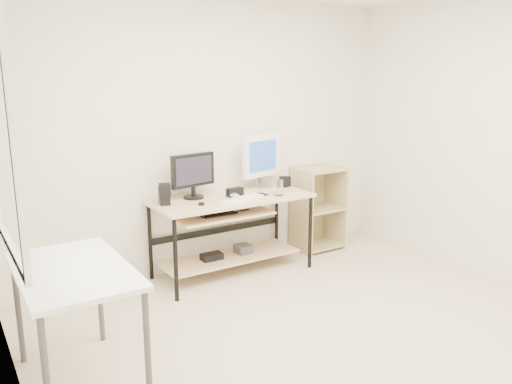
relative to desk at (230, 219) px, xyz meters
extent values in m
cube|color=beige|center=(0.03, -1.66, -0.54)|extent=(4.00, 4.00, 0.01)
cube|color=#EDE5CE|center=(0.03, 0.34, 0.76)|extent=(4.00, 0.01, 2.60)
cube|color=#EDE5CE|center=(-1.97, -1.66, 0.76)|extent=(0.01, 4.00, 2.60)
cube|color=beige|center=(0.03, -0.01, 0.20)|extent=(1.50, 0.65, 0.03)
cube|color=beige|center=(-0.12, -0.06, 0.08)|extent=(0.90, 0.49, 0.02)
cube|color=beige|center=(0.03, 0.04, -0.39)|extent=(1.35, 0.46, 0.02)
cube|color=black|center=(-0.17, -0.06, 0.10)|extent=(0.33, 0.22, 0.01)
cylinder|color=black|center=(0.08, -0.11, 0.10)|extent=(0.14, 0.01, 0.01)
cube|color=#404042|center=(0.18, 0.04, -0.34)|extent=(0.15, 0.15, 0.08)
cube|color=black|center=(-0.17, 0.04, -0.35)|extent=(0.20, 0.12, 0.06)
cylinder|color=black|center=(-0.68, -0.29, -0.18)|extent=(0.04, 0.04, 0.72)
cylinder|color=black|center=(-0.68, 0.28, -0.18)|extent=(0.04, 0.04, 0.72)
cylinder|color=black|center=(0.74, -0.29, -0.18)|extent=(0.04, 0.04, 0.72)
cylinder|color=black|center=(0.74, 0.28, -0.18)|extent=(0.04, 0.04, 0.72)
cube|color=white|center=(-1.65, -1.06, 0.20)|extent=(0.60, 1.00, 0.03)
cylinder|color=#404042|center=(-1.91, -1.52, -0.18)|extent=(0.04, 0.04, 0.72)
cylinder|color=#404042|center=(-1.91, -0.60, -0.18)|extent=(0.04, 0.04, 0.72)
cylinder|color=#404042|center=(-1.39, -1.52, -0.18)|extent=(0.04, 0.04, 0.72)
cylinder|color=#404042|center=(-1.39, -0.60, -0.18)|extent=(0.04, 0.04, 0.72)
cube|color=tan|center=(0.94, 0.12, -0.09)|extent=(0.02, 0.40, 0.90)
cube|color=tan|center=(1.42, 0.12, -0.09)|extent=(0.02, 0.40, 0.90)
cube|color=tan|center=(1.18, 0.31, -0.09)|extent=(0.50, 0.02, 0.90)
cube|color=tan|center=(1.18, 0.12, -0.50)|extent=(0.46, 0.38, 0.02)
cube|color=tan|center=(1.18, 0.12, -0.09)|extent=(0.46, 0.38, 0.02)
cube|color=tan|center=(1.18, 0.12, 0.34)|extent=(0.46, 0.38, 0.02)
cylinder|color=black|center=(-0.30, 0.14, 0.22)|extent=(0.19, 0.19, 0.02)
cylinder|color=black|center=(-0.30, 0.14, 0.28)|extent=(0.04, 0.04, 0.09)
cube|color=black|center=(-0.30, 0.14, 0.48)|extent=(0.45, 0.13, 0.30)
cube|color=black|center=(-0.30, 0.12, 0.48)|extent=(0.38, 0.08, 0.24)
cube|color=silver|center=(0.48, 0.19, 0.22)|extent=(0.18, 0.16, 0.02)
cylinder|color=silver|center=(0.48, 0.19, 0.28)|extent=(0.04, 0.04, 0.10)
cube|color=white|center=(0.48, 0.19, 0.54)|extent=(0.50, 0.18, 0.42)
cube|color=#254FA3|center=(0.48, 0.17, 0.54)|extent=(0.41, 0.12, 0.34)
cube|color=white|center=(0.06, -0.14, 0.22)|extent=(0.47, 0.24, 0.02)
ellipsoid|color=#ADADB2|center=(0.03, -0.05, 0.23)|extent=(0.09, 0.13, 0.04)
cube|color=black|center=(0.07, 0.01, 0.25)|extent=(0.16, 0.08, 0.08)
cube|color=black|center=(-0.62, 0.05, 0.25)|extent=(0.10, 0.10, 0.08)
cube|color=black|center=(-0.62, 0.05, 0.34)|extent=(0.12, 0.12, 0.11)
cube|color=black|center=(0.71, 0.11, 0.26)|extent=(0.10, 0.10, 0.10)
cube|color=black|center=(-0.60, 0.13, 0.29)|extent=(0.08, 0.05, 0.15)
cylinder|color=black|center=(-0.36, -0.13, 0.22)|extent=(0.07, 0.07, 0.02)
cube|color=black|center=(0.32, -0.07, 0.22)|extent=(0.08, 0.12, 0.01)
cylinder|color=#A8744C|center=(0.42, -0.20, 0.21)|extent=(0.11, 0.11, 0.01)
cylinder|color=white|center=(0.42, -0.20, 0.29)|extent=(0.09, 0.09, 0.15)
camera|label=1|loc=(-2.23, -3.92, 1.27)|focal=35.00mm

